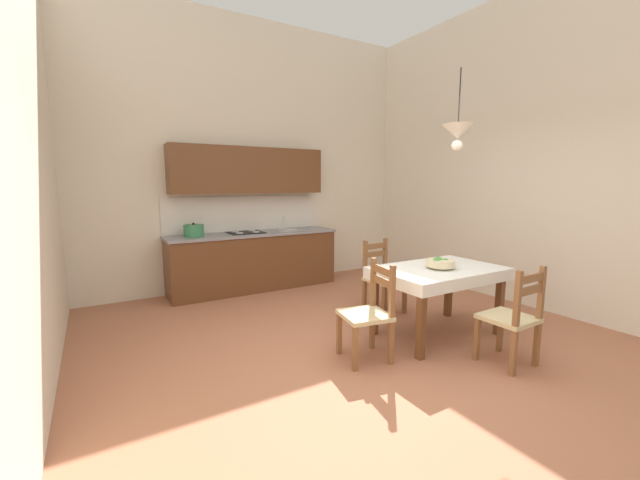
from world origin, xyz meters
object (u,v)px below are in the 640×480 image
pendant_lamp (458,132)px  dining_chair_camera_side (512,318)px  kitchen_cabinetry (253,235)px  dining_chair_tv_side (369,313)px  dining_table (438,280)px  dining_chair_kitchen_side (382,278)px  fruit_bowl (440,263)px

pendant_lamp → dining_chair_camera_side: bearing=-91.5°
kitchen_cabinetry → dining_chair_tv_side: bearing=-89.3°
dining_table → dining_chair_camera_side: (0.04, -0.85, -0.18)m
kitchen_cabinetry → pendant_lamp: (1.09, -2.93, 1.30)m
dining_table → pendant_lamp: bearing=-65.0°
dining_table → dining_chair_kitchen_side: dining_chair_kitchen_side is taller
dining_chair_kitchen_side → fruit_bowl: bearing=-90.9°
kitchen_cabinetry → dining_chair_kitchen_side: size_ratio=2.82×
dining_chair_kitchen_side → pendant_lamp: bearing=-86.4°
dining_chair_kitchen_side → dining_chair_tv_side: (-0.99, -0.98, 0.00)m
dining_chair_kitchen_side → dining_table: bearing=-89.4°
kitchen_cabinetry → dining_table: (1.04, -2.81, -0.24)m
pendant_lamp → kitchen_cabinetry: bearing=110.4°
fruit_bowl → dining_chair_tv_side: bearing=-177.9°
dining_table → pendant_lamp: (0.05, -0.12, 1.54)m
dining_chair_camera_side → pendant_lamp: 1.86m
dining_table → pendant_lamp: size_ratio=1.70×
fruit_bowl → dining_chair_kitchen_side: bearing=89.1°
dining_chair_camera_side → dining_chair_tv_side: bearing=143.4°
dining_table → dining_chair_kitchen_side: (-0.01, 0.90, -0.18)m
kitchen_cabinetry → dining_chair_camera_side: kitchen_cabinetry is taller
dining_chair_camera_side → pendant_lamp: size_ratio=1.16×
dining_table → dining_chair_kitchen_side: size_ratio=1.47×
dining_chair_camera_side → pendant_lamp: bearing=88.5°
dining_chair_kitchen_side → fruit_bowl: 1.01m
dining_chair_kitchen_side → dining_chair_camera_side: (0.05, -1.75, 0.00)m
dining_chair_kitchen_side → dining_chair_tv_side: same height
kitchen_cabinetry → fruit_bowl: kitchen_cabinetry is taller
dining_chair_kitchen_side → fruit_bowl: size_ratio=3.10×
kitchen_cabinetry → dining_table: size_ratio=1.92×
kitchen_cabinetry → dining_chair_camera_side: size_ratio=2.82×
dining_chair_tv_side → fruit_bowl: bearing=2.1°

